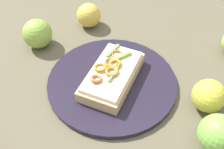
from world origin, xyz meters
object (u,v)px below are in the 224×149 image
at_px(apple_3, 218,134).
at_px(apple_2, 37,34).
at_px(plate, 112,82).
at_px(sandwich, 112,75).
at_px(apple_4, 89,15).
at_px(apple_5, 209,96).

bearing_deg(apple_3, apple_2, -68.28).
height_order(plate, sandwich, sandwich).
bearing_deg(apple_3, apple_4, -86.70).
distance_m(apple_2, apple_5, 0.46).
bearing_deg(sandwich, apple_4, -140.82).
xyz_separation_m(apple_3, apple_5, (-0.05, -0.08, -0.00)).
relative_size(plate, apple_3, 3.86).
bearing_deg(apple_3, plate, -69.69).
bearing_deg(plate, apple_4, -104.79).
distance_m(plate, apple_2, 0.25).
xyz_separation_m(sandwich, apple_5, (-0.14, 0.17, 0.01)).
bearing_deg(apple_5, apple_2, -58.29).
xyz_separation_m(sandwich, apple_2, (0.10, -0.23, 0.01)).
relative_size(apple_2, apple_5, 1.07).
distance_m(apple_4, apple_5, 0.41).
bearing_deg(apple_2, apple_5, 121.71).
distance_m(sandwich, apple_3, 0.26).
height_order(apple_4, apple_5, apple_5).
relative_size(apple_3, apple_5, 1.08).
distance_m(apple_2, apple_3, 0.51).
relative_size(plate, sandwich, 1.50).
xyz_separation_m(plate, apple_3, (-0.09, 0.24, 0.03)).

